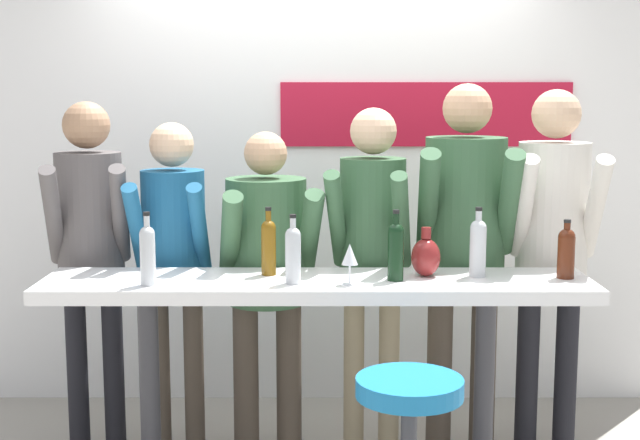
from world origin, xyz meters
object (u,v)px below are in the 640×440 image
(person_center, at_px, (375,241))
(person_center_left, at_px, (270,260))
(person_far_left, at_px, (94,235))
(wine_glass_0, at_px, (353,256))
(wine_bottle_3, at_px, (272,244))
(wine_bottle_4, at_px, (151,252))
(tasting_table, at_px, (320,316))
(wine_bottle_0, at_px, (570,251))
(person_right, at_px, (556,230))
(wine_bottle_1, at_px, (296,252))
(person_center_right, at_px, (468,228))
(decorative_vase, at_px, (429,257))
(wine_bottle_5, at_px, (399,249))
(person_left, at_px, (177,249))
(wine_bottle_2, at_px, (481,245))

(person_center, bearing_deg, person_center_left, -171.31)
(person_far_left, distance_m, wine_glass_0, 1.38)
(wine_bottle_3, height_order, wine_bottle_4, wine_bottle_4)
(tasting_table, height_order, person_center_left, person_center_left)
(tasting_table, bearing_deg, person_center, 58.36)
(wine_bottle_0, xyz_separation_m, wine_bottle_3, (-1.31, 0.07, 0.02))
(tasting_table, height_order, wine_bottle_3, wine_bottle_3)
(person_right, height_order, wine_bottle_1, person_right)
(person_far_left, relative_size, wine_bottle_3, 5.72)
(person_center_right, bearing_deg, decorative_vase, -115.77)
(wine_bottle_1, bearing_deg, person_center, 55.07)
(tasting_table, height_order, wine_bottle_5, wine_bottle_5)
(person_left, distance_m, wine_glass_0, 1.03)
(wine_bottle_1, bearing_deg, tasting_table, 42.78)
(person_right, bearing_deg, wine_bottle_3, -160.13)
(wine_glass_0, distance_m, decorative_vase, 0.39)
(person_center_left, bearing_deg, wine_bottle_2, -33.37)
(person_right, xyz_separation_m, wine_bottle_4, (-1.86, -0.58, -0.01))
(person_center_left, bearing_deg, wine_bottle_3, -96.00)
(person_center_left, bearing_deg, tasting_table, -71.93)
(wine_bottle_0, distance_m, wine_bottle_5, 0.75)
(person_center_left, bearing_deg, wine_bottle_1, -85.78)
(person_center_left, height_order, wine_bottle_0, person_center_left)
(person_center_right, xyz_separation_m, wine_glass_0, (-0.58, -0.59, -0.03))
(person_far_left, bearing_deg, person_center_right, -10.08)
(person_far_left, bearing_deg, wine_bottle_2, -23.11)
(tasting_table, relative_size, person_center, 1.40)
(tasting_table, distance_m, wine_bottle_2, 0.78)
(tasting_table, distance_m, person_right, 1.27)
(person_right, relative_size, wine_bottle_5, 5.84)
(wine_bottle_4, height_order, decorative_vase, wine_bottle_4)
(person_center_right, bearing_deg, wine_bottle_0, -46.30)
(person_left, bearing_deg, decorative_vase, -18.98)
(person_far_left, bearing_deg, wine_glass_0, -35.16)
(wine_bottle_0, distance_m, wine_bottle_3, 1.31)
(wine_bottle_2, bearing_deg, wine_bottle_4, -173.03)
(tasting_table, xyz_separation_m, person_far_left, (-1.11, 0.47, 0.28))
(person_left, bearing_deg, wine_bottle_2, -16.45)
(person_far_left, relative_size, wine_glass_0, 9.91)
(person_far_left, bearing_deg, decorative_vase, -24.58)
(person_far_left, height_order, wine_bottle_1, person_far_left)
(person_center_left, height_order, wine_glass_0, person_center_left)
(wine_bottle_4, bearing_deg, person_center, 29.74)
(wine_glass_0, bearing_deg, wine_bottle_2, 15.91)
(tasting_table, distance_m, person_left, 0.87)
(person_center_left, distance_m, wine_bottle_2, 1.05)
(person_left, xyz_separation_m, person_right, (1.85, -0.01, 0.10))
(wine_bottle_0, relative_size, wine_bottle_2, 0.84)
(person_left, bearing_deg, person_center_right, 0.18)
(tasting_table, relative_size, person_right, 1.33)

